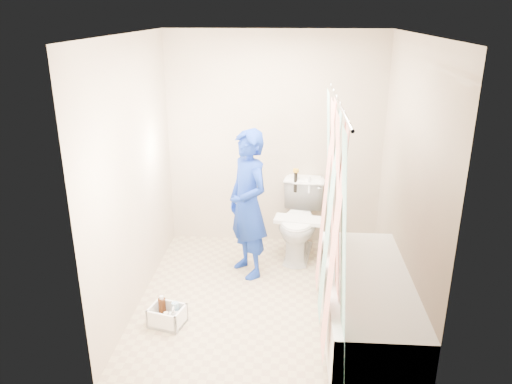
# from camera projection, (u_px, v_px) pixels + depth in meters

# --- Properties ---
(floor) EXTENTS (2.60, 2.60, 0.00)m
(floor) POSITION_uv_depth(u_px,v_px,m) (268.00, 298.00, 4.75)
(floor) COLOR tan
(floor) RESTS_ON ground
(ceiling) EXTENTS (2.40, 2.60, 0.02)m
(ceiling) POSITION_uv_depth(u_px,v_px,m) (271.00, 34.00, 3.92)
(ceiling) COLOR white
(ceiling) RESTS_ON wall_back
(wall_back) EXTENTS (2.40, 0.02, 2.40)m
(wall_back) POSITION_uv_depth(u_px,v_px,m) (274.00, 141.00, 5.56)
(wall_back) COLOR #C0AF94
(wall_back) RESTS_ON ground
(wall_front) EXTENTS (2.40, 0.02, 2.40)m
(wall_front) POSITION_uv_depth(u_px,v_px,m) (260.00, 245.00, 3.12)
(wall_front) COLOR #C0AF94
(wall_front) RESTS_ON ground
(wall_left) EXTENTS (0.02, 2.60, 2.40)m
(wall_left) POSITION_uv_depth(u_px,v_px,m) (134.00, 175.00, 4.42)
(wall_left) COLOR #C0AF94
(wall_left) RESTS_ON ground
(wall_right) EXTENTS (0.02, 2.60, 2.40)m
(wall_right) POSITION_uv_depth(u_px,v_px,m) (409.00, 182.00, 4.26)
(wall_right) COLOR #C0AF94
(wall_right) RESTS_ON ground
(bathtub) EXTENTS (0.70, 1.75, 0.50)m
(bathtub) POSITION_uv_depth(u_px,v_px,m) (366.00, 301.00, 4.21)
(bathtub) COLOR white
(bathtub) RESTS_ON ground
(curtain_rod) EXTENTS (0.02, 1.90, 0.02)m
(curtain_rod) POSITION_uv_depth(u_px,v_px,m) (338.00, 102.00, 3.65)
(curtain_rod) COLOR silver
(curtain_rod) RESTS_ON wall_back
(shower_curtain) EXTENTS (0.06, 1.75, 1.80)m
(shower_curtain) POSITION_uv_depth(u_px,v_px,m) (332.00, 218.00, 3.97)
(shower_curtain) COLOR white
(shower_curtain) RESTS_ON curtain_rod
(toilet) EXTENTS (0.57, 0.86, 0.82)m
(toilet) POSITION_uv_depth(u_px,v_px,m) (300.00, 221.00, 5.44)
(toilet) COLOR white
(toilet) RESTS_ON ground
(tank_lid) EXTENTS (0.53, 0.29, 0.04)m
(tank_lid) POSITION_uv_depth(u_px,v_px,m) (298.00, 220.00, 5.30)
(tank_lid) COLOR white
(tank_lid) RESTS_ON toilet
(tank_internals) EXTENTS (0.20, 0.07, 0.27)m
(tank_internals) POSITION_uv_depth(u_px,v_px,m) (299.00, 180.00, 5.52)
(tank_internals) COLOR black
(tank_internals) RESTS_ON toilet
(plumber) EXTENTS (0.62, 0.66, 1.52)m
(plumber) POSITION_uv_depth(u_px,v_px,m) (248.00, 204.00, 4.96)
(plumber) COLOR #1031A7
(plumber) RESTS_ON ground
(cleaning_caddy) EXTENTS (0.34, 0.30, 0.22)m
(cleaning_caddy) POSITION_uv_depth(u_px,v_px,m) (168.00, 317.00, 4.32)
(cleaning_caddy) COLOR white
(cleaning_caddy) RESTS_ON ground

